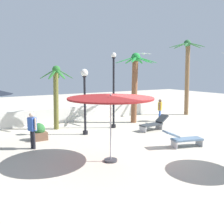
{
  "coord_description": "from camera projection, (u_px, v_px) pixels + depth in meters",
  "views": [
    {
      "loc": [
        -6.43,
        -7.8,
        3.43
      ],
      "look_at": [
        0.0,
        2.85,
        1.4
      ],
      "focal_mm": 40.44,
      "sensor_mm": 36.0,
      "label": 1
    }
  ],
  "objects": [
    {
      "name": "planter",
      "position": [
        39.0,
        132.0,
        12.66
      ],
      "size": [
        0.7,
        0.7,
        0.85
      ],
      "color": "brown",
      "rests_on": "ground_plane"
    },
    {
      "name": "boundary_wall",
      "position": [
        72.0,
        114.0,
        17.22
      ],
      "size": [
        25.2,
        0.3,
        1.01
      ],
      "primitive_type": "cube",
      "color": "silver",
      "rests_on": "ground_plane"
    },
    {
      "name": "lounge_chair_0",
      "position": [
        154.0,
        123.0,
        14.75
      ],
      "size": [
        1.91,
        0.68,
        0.83
      ],
      "color": "#B7B7BC",
      "rests_on": "ground_plane"
    },
    {
      "name": "seagull_1",
      "position": [
        144.0,
        54.0,
        16.85
      ],
      "size": [
        1.05,
        0.41,
        0.14
      ],
      "color": "white"
    },
    {
      "name": "lounge_chair_2",
      "position": [
        183.0,
        138.0,
        11.43
      ],
      "size": [
        1.92,
        1.03,
        0.81
      ],
      "color": "#B7B7BC",
      "rests_on": "ground_plane"
    },
    {
      "name": "guest_1",
      "position": [
        160.0,
        108.0,
        17.26
      ],
      "size": [
        0.45,
        0.42,
        1.52
      ],
      "color": "#3359B2",
      "rests_on": "ground_plane"
    },
    {
      "name": "ground_plane",
      "position": [
        148.0,
        155.0,
        10.43
      ],
      "size": [
        56.0,
        56.0,
        0.0
      ],
      "primitive_type": "plane",
      "color": "beige"
    },
    {
      "name": "lamp_post_0",
      "position": [
        114.0,
        88.0,
        15.03
      ],
      "size": [
        0.3,
        0.3,
        4.49
      ],
      "color": "black",
      "rests_on": "ground_plane"
    },
    {
      "name": "patio_umbrella_0",
      "position": [
        111.0,
        101.0,
        9.31
      ],
      "size": [
        3.2,
        3.2,
        2.6
      ],
      "color": "#333338",
      "rests_on": "ground_plane"
    },
    {
      "name": "palm_tree_2",
      "position": [
        135.0,
        79.0,
        16.58
      ],
      "size": [
        2.79,
        2.79,
        4.6
      ],
      "color": "brown",
      "rests_on": "ground_plane"
    },
    {
      "name": "guest_0",
      "position": [
        32.0,
        127.0,
        11.09
      ],
      "size": [
        0.36,
        0.53,
        1.64
      ],
      "color": "#26262D",
      "rests_on": "ground_plane"
    },
    {
      "name": "palm_tree_0",
      "position": [
        187.0,
        69.0,
        19.43
      ],
      "size": [
        2.71,
        2.71,
        5.77
      ],
      "color": "brown",
      "rests_on": "ground_plane"
    },
    {
      "name": "lamp_post_1",
      "position": [
        85.0,
        92.0,
        13.43
      ],
      "size": [
        0.4,
        0.4,
        3.54
      ],
      "color": "black",
      "rests_on": "ground_plane"
    },
    {
      "name": "palm_tree_1",
      "position": [
        56.0,
        90.0,
        14.71
      ],
      "size": [
        1.9,
        1.99,
        3.74
      ],
      "color": "brown",
      "rests_on": "ground_plane"
    }
  ]
}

